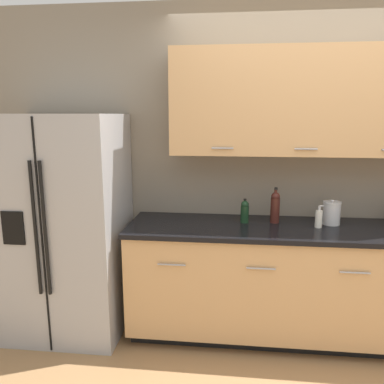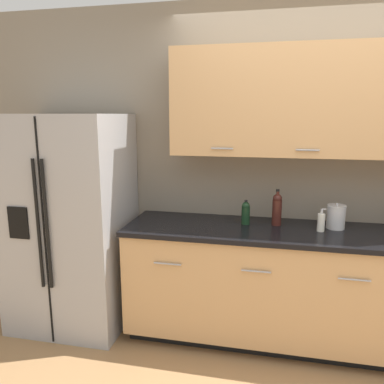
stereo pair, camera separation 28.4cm
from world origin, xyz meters
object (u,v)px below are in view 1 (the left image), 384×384
Objects in this scene: wine_bottle at (275,207)px; soap_dispenser at (319,219)px; refrigerator at (65,226)px; steel_canister at (332,213)px; oil_bottle at (245,211)px.

soap_dispenser is (0.31, -0.10, -0.06)m from wine_bottle.
refrigerator is 1.66m from wine_bottle.
wine_bottle is 0.43m from steel_canister.
wine_bottle reaches higher than oil_bottle.
refrigerator is at bearing -178.36° from soap_dispenser.
steel_canister is (2.07, 0.15, 0.13)m from refrigerator.
wine_bottle is (1.64, 0.15, 0.16)m from refrigerator.
steel_canister is (0.43, 0.00, -0.04)m from wine_bottle.
soap_dispenser is at bearing -139.39° from steel_canister.
wine_bottle is 1.48× the size of oil_bottle.
refrigerator is 6.24× the size of wine_bottle.
refrigerator is at bearing -174.76° from oil_bottle.
steel_canister is (0.66, 0.03, -0.00)m from oil_bottle.
refrigerator is 9.25× the size of oil_bottle.
wine_bottle is 0.33m from soap_dispenser.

